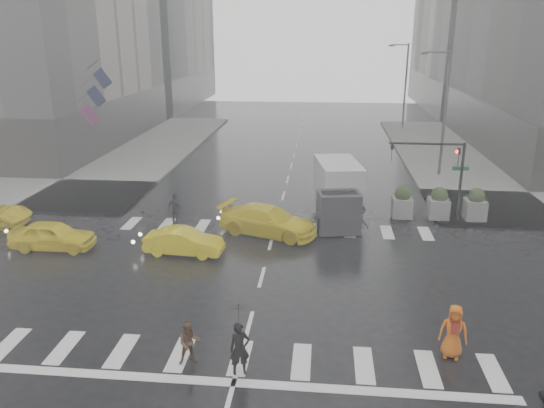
# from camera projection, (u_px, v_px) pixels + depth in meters

# --- Properties ---
(ground) EXTENTS (120.00, 120.00, 0.00)m
(ground) POSITION_uv_depth(u_px,v_px,m) (262.00, 277.00, 22.98)
(ground) COLOR black
(ground) RESTS_ON ground
(sidewalk_nw) EXTENTS (35.00, 35.00, 0.15)m
(sidewalk_nw) POSITION_uv_depth(u_px,v_px,m) (40.00, 167.00, 41.34)
(sidewalk_nw) COLOR slate
(sidewalk_nw) RESTS_ON ground
(road_markings) EXTENTS (18.00, 48.00, 0.01)m
(road_markings) POSITION_uv_depth(u_px,v_px,m) (262.00, 277.00, 22.98)
(road_markings) COLOR silver
(road_markings) RESTS_ON ground
(traffic_signal_pole) EXTENTS (4.45, 0.42, 4.50)m
(traffic_signal_pole) POSITION_uv_depth(u_px,v_px,m) (443.00, 166.00, 28.71)
(traffic_signal_pole) COLOR black
(traffic_signal_pole) RESTS_ON ground
(street_lamp_near) EXTENTS (2.15, 0.22, 9.00)m
(street_lamp_near) POSITION_uv_depth(u_px,v_px,m) (443.00, 108.00, 37.45)
(street_lamp_near) COLOR #59595B
(street_lamp_near) RESTS_ON ground
(street_lamp_far) EXTENTS (2.15, 0.22, 9.00)m
(street_lamp_far) POSITION_uv_depth(u_px,v_px,m) (404.00, 82.00, 56.37)
(street_lamp_far) COLOR #59595B
(street_lamp_far) RESTS_ON ground
(planter_west) EXTENTS (1.10, 1.10, 1.80)m
(planter_west) POSITION_uv_depth(u_px,v_px,m) (402.00, 203.00, 29.78)
(planter_west) COLOR slate
(planter_west) RESTS_ON ground
(planter_mid) EXTENTS (1.10, 1.10, 1.80)m
(planter_mid) POSITION_uv_depth(u_px,v_px,m) (439.00, 204.00, 29.59)
(planter_mid) COLOR slate
(planter_mid) RESTS_ON ground
(planter_east) EXTENTS (1.10, 1.10, 1.80)m
(planter_east) POSITION_uv_depth(u_px,v_px,m) (475.00, 205.00, 29.40)
(planter_east) COLOR slate
(planter_east) RESTS_ON ground
(flag_cluster) EXTENTS (2.87, 3.06, 4.69)m
(flag_cluster) POSITION_uv_depth(u_px,v_px,m) (92.00, 94.00, 40.14)
(flag_cluster) COLOR #59595B
(flag_cluster) RESTS_ON ground
(pedestrian_black) EXTENTS (1.22, 1.23, 2.43)m
(pedestrian_black) POSITION_uv_depth(u_px,v_px,m) (239.00, 328.00, 16.04)
(pedestrian_black) COLOR black
(pedestrian_black) RESTS_ON ground
(pedestrian_brown) EXTENTS (0.87, 0.77, 1.48)m
(pedestrian_brown) POSITION_uv_depth(u_px,v_px,m) (189.00, 342.00, 16.83)
(pedestrian_brown) COLOR #482C19
(pedestrian_brown) RESTS_ON ground
(pedestrian_orange) EXTENTS (1.00, 0.76, 1.84)m
(pedestrian_orange) POSITION_uv_depth(u_px,v_px,m) (454.00, 331.00, 17.11)
(pedestrian_orange) COLOR #DC5E0F
(pedestrian_orange) RESTS_ON ground
(pedestrian_far_a) EXTENTS (1.27, 1.06, 1.86)m
(pedestrian_far_a) POSITION_uv_depth(u_px,v_px,m) (176.00, 210.00, 28.76)
(pedestrian_far_a) COLOR black
(pedestrian_far_a) RESTS_ON ground
(pedestrian_far_b) EXTENTS (1.14, 1.19, 1.64)m
(pedestrian_far_b) POSITION_uv_depth(u_px,v_px,m) (360.00, 221.00, 27.36)
(pedestrian_far_b) COLOR black
(pedestrian_far_b) RESTS_ON ground
(taxi_front) EXTENTS (4.11, 1.72, 1.39)m
(taxi_front) POSITION_uv_depth(u_px,v_px,m) (53.00, 235.00, 25.78)
(taxi_front) COLOR yellow
(taxi_front) RESTS_ON ground
(taxi_mid) EXTENTS (3.82, 1.54, 1.24)m
(taxi_mid) POSITION_uv_depth(u_px,v_px,m) (184.00, 242.00, 25.20)
(taxi_mid) COLOR yellow
(taxi_mid) RESTS_ON ground
(taxi_rear) EXTENTS (5.02, 3.47, 1.51)m
(taxi_rear) POSITION_uv_depth(u_px,v_px,m) (268.00, 221.00, 27.61)
(taxi_rear) COLOR yellow
(taxi_rear) RESTS_ON ground
(box_truck) EXTENTS (2.21, 5.89, 3.13)m
(box_truck) POSITION_uv_depth(u_px,v_px,m) (338.00, 191.00, 29.59)
(box_truck) COLOR #B9BABC
(box_truck) RESTS_ON ground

